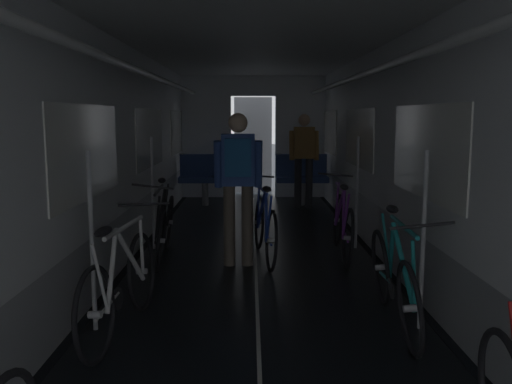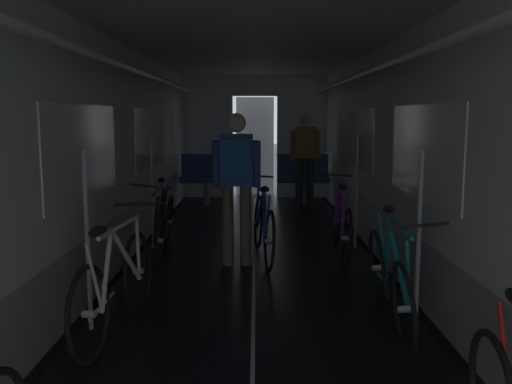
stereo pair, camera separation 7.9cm
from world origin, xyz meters
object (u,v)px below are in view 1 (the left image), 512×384
bench_seat_far_right (301,174)px  person_standing_near_bench (304,154)px  bicycle_purple (342,224)px  person_cyclist_aisle (238,175)px  bench_seat_far_left (205,175)px  bicycle_white (121,284)px  bicycle_blue_in_aisle (265,227)px  bicycle_black (165,226)px  bicycle_teal (394,279)px

bench_seat_far_right → person_standing_near_bench: bearing=-89.6°
bicycle_purple → person_cyclist_aisle: bearing=-161.7°
bench_seat_far_left → bicycle_white: 6.04m
bench_seat_far_left → bench_seat_far_right: size_ratio=1.00×
bicycle_white → bicycle_blue_in_aisle: bearing=61.7°
bicycle_black → bench_seat_far_left: bearing=87.7°
bench_seat_far_right → bicycle_teal: bearing=-88.3°
bicycle_purple → bicycle_black: bearing=-177.9°
bicycle_black → person_cyclist_aisle: size_ratio=1.01×
bicycle_purple → person_standing_near_bench: bearing=92.2°
bicycle_purple → person_cyclist_aisle: 1.43m
bicycle_purple → person_standing_near_bench: person_standing_near_bench is taller
bicycle_teal → bench_seat_far_left: bearing=108.5°
bicycle_black → person_standing_near_bench: 4.03m
bicycle_teal → bicycle_white: bearing=-176.8°
bench_seat_far_right → person_cyclist_aisle: person_cyclist_aisle is taller
bench_seat_far_left → bicycle_teal: bearing=-71.5°
bench_seat_far_right → bicycle_white: 6.35m
bench_seat_far_right → bicycle_blue_in_aisle: bench_seat_far_right is taller
bicycle_teal → person_cyclist_aisle: 2.25m
person_standing_near_bench → bicycle_blue_in_aisle: bearing=-102.7°
person_cyclist_aisle → bicycle_black: bearing=159.4°
bicycle_white → bicycle_blue_in_aisle: (1.15, 2.13, -0.00)m
bicycle_white → bicycle_black: (-0.01, 2.19, -0.00)m
bicycle_purple → bench_seat_far_left: bearing=117.2°
bench_seat_far_left → bicycle_black: size_ratio=0.58×
bench_seat_far_left → person_cyclist_aisle: person_cyclist_aisle is taller
bench_seat_far_right → bicycle_teal: (0.18, -5.92, -0.19)m
bicycle_purple → bicycle_black: (-2.09, -0.08, -0.00)m
bicycle_black → person_cyclist_aisle: person_cyclist_aisle is taller
bicycle_black → bench_seat_far_right: bearing=63.1°
bench_seat_far_right → bicycle_white: size_ratio=0.58×
bicycle_black → person_standing_near_bench: person_standing_near_bench is taller
bench_seat_far_left → bicycle_white: size_ratio=0.58×
bicycle_white → bicycle_blue_in_aisle: size_ratio=1.00×
bicycle_white → bicycle_black: bearing=90.3°
bicycle_white → bicycle_teal: 2.12m
bench_seat_far_left → bicycle_blue_in_aisle: bearing=-75.5°
bicycle_teal → bicycle_purple: 2.15m
bicycle_white → person_standing_near_bench: size_ratio=1.00×
bicycle_blue_in_aisle → bicycle_black: bearing=177.0°
bicycle_teal → bicycle_blue_in_aisle: bicycle_teal is taller
bench_seat_far_left → person_standing_near_bench: bearing=-11.8°
bicycle_teal → person_standing_near_bench: bearing=91.8°
bicycle_purple → bicycle_blue_in_aisle: bicycle_purple is taller
bicycle_blue_in_aisle → person_cyclist_aisle: bearing=-138.3°
bench_seat_far_left → bench_seat_far_right: (1.80, 0.00, 0.00)m
bicycle_white → person_standing_near_bench: (1.94, 5.66, 0.59)m
bench_seat_far_right → bicycle_purple: 3.77m
bicycle_blue_in_aisle → person_standing_near_bench: person_standing_near_bench is taller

